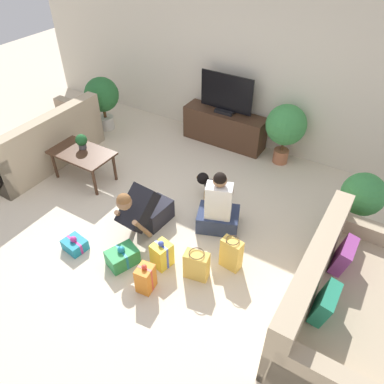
# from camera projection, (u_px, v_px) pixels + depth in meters

# --- Properties ---
(ground_plane) EXTENTS (16.00, 16.00, 0.00)m
(ground_plane) POSITION_uv_depth(u_px,v_px,m) (150.00, 227.00, 4.87)
(ground_plane) COLOR beige
(wall_back) EXTENTS (8.40, 0.06, 2.60)m
(wall_back) POSITION_uv_depth(u_px,v_px,m) (245.00, 66.00, 5.80)
(wall_back) COLOR beige
(wall_back) RESTS_ON ground_plane
(sofa_left) EXTENTS (0.92, 1.95, 0.86)m
(sofa_left) POSITION_uv_depth(u_px,v_px,m) (41.00, 144.00, 5.89)
(sofa_left) COLOR tan
(sofa_left) RESTS_ON ground_plane
(sofa_right) EXTENTS (0.92, 1.95, 0.86)m
(sofa_right) POSITION_uv_depth(u_px,v_px,m) (338.00, 301.00, 3.64)
(sofa_right) COLOR tan
(sofa_right) RESTS_ON ground_plane
(coffee_table) EXTENTS (0.92, 0.54, 0.47)m
(coffee_table) POSITION_uv_depth(u_px,v_px,m) (82.00, 155.00, 5.44)
(coffee_table) COLOR #472D1E
(coffee_table) RESTS_ON ground_plane
(tv_console) EXTENTS (1.41, 0.38, 0.57)m
(tv_console) POSITION_uv_depth(u_px,v_px,m) (224.00, 128.00, 6.33)
(tv_console) COLOR #472D1E
(tv_console) RESTS_ON ground_plane
(tv) EXTENTS (0.91, 0.20, 0.64)m
(tv) POSITION_uv_depth(u_px,v_px,m) (226.00, 96.00, 5.97)
(tv) COLOR black
(tv) RESTS_ON tv_console
(potted_plant_corner_right) EXTENTS (0.51, 0.51, 0.92)m
(potted_plant_corner_right) POSITION_uv_depth(u_px,v_px,m) (362.00, 197.00, 4.38)
(potted_plant_corner_right) COLOR beige
(potted_plant_corner_right) RESTS_ON ground_plane
(potted_plant_corner_left) EXTENTS (0.59, 0.59, 0.95)m
(potted_plant_corner_left) POSITION_uv_depth(u_px,v_px,m) (102.00, 97.00, 6.52)
(potted_plant_corner_left) COLOR beige
(potted_plant_corner_left) RESTS_ON ground_plane
(potted_plant_back_right) EXTENTS (0.62, 0.62, 0.98)m
(potted_plant_back_right) POSITION_uv_depth(u_px,v_px,m) (286.00, 127.00, 5.64)
(potted_plant_back_right) COLOR #A36042
(potted_plant_back_right) RESTS_ON ground_plane
(person_kneeling) EXTENTS (0.38, 0.82, 0.79)m
(person_kneeling) POSITION_uv_depth(u_px,v_px,m) (144.00, 210.00, 4.63)
(person_kneeling) COLOR #23232D
(person_kneeling) RESTS_ON ground_plane
(person_sitting) EXTENTS (0.63, 0.59, 0.89)m
(person_sitting) POSITION_uv_depth(u_px,v_px,m) (218.00, 209.00, 4.68)
(person_sitting) COLOR #283351
(person_sitting) RESTS_ON ground_plane
(dog) EXTENTS (0.53, 0.23, 0.38)m
(dog) POSITION_uv_depth(u_px,v_px,m) (210.00, 185.00, 5.16)
(dog) COLOR black
(dog) RESTS_ON ground_plane
(gift_box_a) EXTENTS (0.29, 0.26, 0.20)m
(gift_box_a) POSITION_uv_depth(u_px,v_px,m) (75.00, 244.00, 4.53)
(gift_box_a) COLOR teal
(gift_box_a) RESTS_ON ground_plane
(gift_box_b) EXTENTS (0.35, 0.41, 0.27)m
(gift_box_b) POSITION_uv_depth(u_px,v_px,m) (122.00, 257.00, 4.34)
(gift_box_b) COLOR #2D934C
(gift_box_b) RESTS_ON ground_plane
(gift_box_c) EXTENTS (0.24, 0.25, 0.38)m
(gift_box_c) POSITION_uv_depth(u_px,v_px,m) (162.00, 254.00, 4.30)
(gift_box_c) COLOR yellow
(gift_box_c) RESTS_ON ground_plane
(gift_box_d) EXTENTS (0.19, 0.22, 0.38)m
(gift_box_d) POSITION_uv_depth(u_px,v_px,m) (146.00, 278.00, 4.03)
(gift_box_d) COLOR orange
(gift_box_d) RESTS_ON ground_plane
(gift_bag_a) EXTENTS (0.25, 0.17, 0.43)m
(gift_bag_a) POSITION_uv_depth(u_px,v_px,m) (231.00, 254.00, 4.24)
(gift_bag_a) COLOR #E5B74C
(gift_bag_a) RESTS_ON ground_plane
(gift_bag_b) EXTENTS (0.30, 0.20, 0.38)m
(gift_bag_b) POSITION_uv_depth(u_px,v_px,m) (196.00, 265.00, 4.15)
(gift_bag_b) COLOR #E5B74C
(gift_bag_b) RESTS_ON ground_plane
(tabletop_plant) EXTENTS (0.17, 0.17, 0.22)m
(tabletop_plant) POSITION_uv_depth(u_px,v_px,m) (81.00, 141.00, 5.40)
(tabletop_plant) COLOR #4C4C51
(tabletop_plant) RESTS_ON coffee_table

